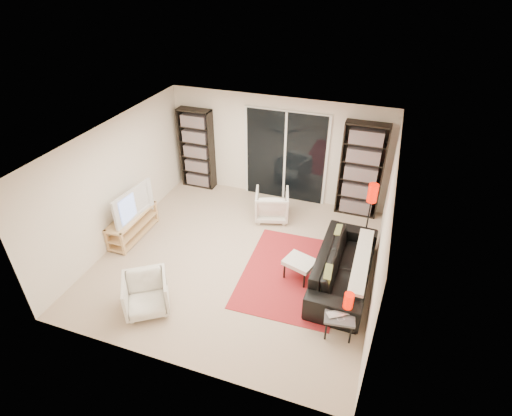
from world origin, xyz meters
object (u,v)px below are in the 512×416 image
(armchair_back, at_px, (272,205))
(armchair_front, at_px, (146,294))
(ottoman, at_px, (300,263))
(bookshelf_left, at_px, (197,149))
(floor_lamp, at_px, (372,200))
(sofa, at_px, (344,266))
(bookshelf_right, at_px, (361,171))
(tv_stand, at_px, (133,225))
(side_table, at_px, (340,315))

(armchair_back, height_order, armchair_front, armchair_back)
(ottoman, bearing_deg, armchair_back, 121.50)
(bookshelf_left, height_order, floor_lamp, bookshelf_left)
(armchair_back, bearing_deg, bookshelf_left, -36.72)
(sofa, xyz_separation_m, ottoman, (-0.75, -0.17, 0.01))
(bookshelf_right, relative_size, tv_stand, 1.64)
(sofa, relative_size, side_table, 4.51)
(sofa, height_order, floor_lamp, floor_lamp)
(bookshelf_right, xyz_separation_m, floor_lamp, (0.32, -1.08, -0.02))
(armchair_front, bearing_deg, bookshelf_left, 70.94)
(armchair_front, relative_size, ottoman, 1.14)
(side_table, bearing_deg, armchair_front, -169.87)
(bookshelf_right, bearing_deg, floor_lamp, -73.55)
(bookshelf_left, distance_m, side_table, 5.37)
(tv_stand, xyz_separation_m, floor_lamp, (4.50, 1.30, 0.76))
(bookshelf_left, bearing_deg, bookshelf_right, -0.00)
(armchair_front, height_order, floor_lamp, floor_lamp)
(bookshelf_right, distance_m, sofa, 2.43)
(armchair_front, bearing_deg, floor_lamp, 9.80)
(bookshelf_left, height_order, bookshelf_right, bookshelf_right)
(tv_stand, distance_m, floor_lamp, 4.75)
(bookshelf_left, height_order, armchair_front, bookshelf_left)
(bookshelf_right, height_order, armchair_front, bookshelf_right)
(armchair_back, distance_m, side_table, 3.28)
(bookshelf_right, distance_m, armchair_back, 2.03)
(bookshelf_right, xyz_separation_m, ottoman, (-0.67, -2.50, -0.71))
(armchair_back, bearing_deg, ottoman, 105.56)
(armchair_back, bearing_deg, side_table, 109.33)
(bookshelf_right, height_order, side_table, bookshelf_right)
(ottoman, height_order, floor_lamp, floor_lamp)
(armchair_back, relative_size, side_table, 1.42)
(armchair_front, relative_size, floor_lamp, 0.52)
(floor_lamp, bearing_deg, armchair_back, 172.51)
(floor_lamp, bearing_deg, bookshelf_left, 165.49)
(side_table, relative_size, floor_lamp, 0.38)
(tv_stand, height_order, ottoman, tv_stand)
(tv_stand, xyz_separation_m, armchair_back, (2.47, 1.57, 0.06))
(ottoman, height_order, side_table, same)
(sofa, distance_m, ottoman, 0.77)
(bookshelf_left, bearing_deg, floor_lamp, -14.51)
(tv_stand, bearing_deg, side_table, -14.25)
(sofa, distance_m, armchair_back, 2.34)
(sofa, relative_size, armchair_front, 3.26)
(bookshelf_left, distance_m, ottoman, 4.09)
(ottoman, bearing_deg, bookshelf_left, 141.78)
(sofa, distance_m, side_table, 1.17)
(bookshelf_right, xyz_separation_m, sofa, (0.08, -2.33, -0.72))
(ottoman, distance_m, floor_lamp, 1.86)
(sofa, distance_m, floor_lamp, 1.45)
(ottoman, xyz_separation_m, floor_lamp, (0.99, 1.42, 0.68))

